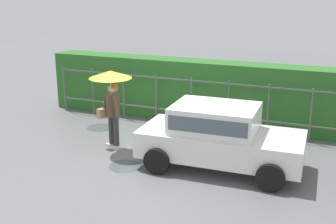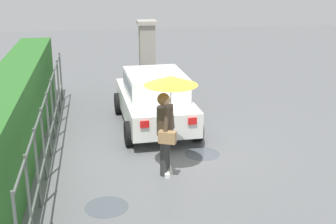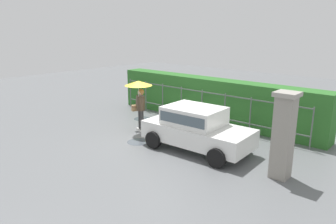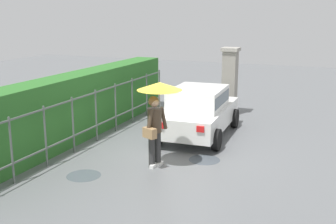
% 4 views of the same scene
% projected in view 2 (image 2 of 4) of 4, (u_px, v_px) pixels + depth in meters
% --- Properties ---
extents(ground_plane, '(40.00, 40.00, 0.00)m').
position_uv_depth(ground_plane, '(160.00, 150.00, 10.84)').
color(ground_plane, slate).
extents(car, '(3.80, 2.00, 1.48)m').
position_uv_depth(car, '(155.00, 97.00, 12.10)').
color(car, white).
rests_on(car, ground).
extents(pedestrian, '(1.07, 1.07, 2.06)m').
position_uv_depth(pedestrian, '(168.00, 101.00, 9.17)').
color(pedestrian, '#333333').
rests_on(pedestrian, ground).
extents(gate_pillar, '(0.60, 0.60, 2.42)m').
position_uv_depth(gate_pillar, '(147.00, 58.00, 14.83)').
color(gate_pillar, gray).
rests_on(gate_pillar, ground).
extents(fence_section, '(9.15, 0.05, 1.50)m').
position_uv_depth(fence_section, '(48.00, 122.00, 10.20)').
color(fence_section, '#59605B').
rests_on(fence_section, ground).
extents(hedge_row, '(10.10, 0.90, 1.90)m').
position_uv_depth(hedge_row, '(14.00, 118.00, 10.06)').
color(hedge_row, '#2D6B28').
rests_on(hedge_row, ground).
extents(puddle_near, '(0.80, 0.80, 0.00)m').
position_uv_depth(puddle_near, '(202.00, 154.00, 10.60)').
color(puddle_near, '#4C545B').
rests_on(puddle_near, ground).
extents(puddle_far, '(0.79, 0.79, 0.00)m').
position_uv_depth(puddle_far, '(107.00, 207.00, 8.32)').
color(puddle_far, '#4C545B').
rests_on(puddle_far, ground).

